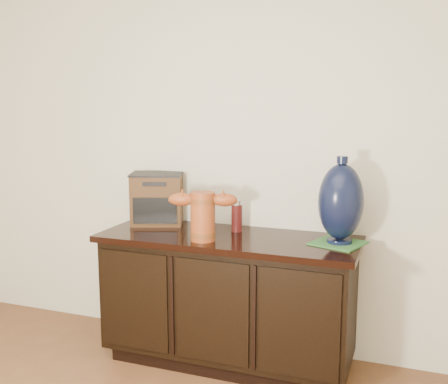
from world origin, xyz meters
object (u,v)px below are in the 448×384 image
at_px(sideboard, 228,298).
at_px(spray_can, 237,216).
at_px(lamp_base, 341,202).
at_px(terracotta_vessel, 203,213).
at_px(tv_radio, 157,198).

xyz_separation_m(sideboard, spray_can, (0.01, 0.12, 0.46)).
distance_m(lamp_base, spray_can, 0.62).
distance_m(terracotta_vessel, tv_radio, 0.52).
height_order(sideboard, tv_radio, tv_radio).
distance_m(terracotta_vessel, spray_can, 0.29).
bearing_deg(terracotta_vessel, tv_radio, 129.10).
height_order(terracotta_vessel, spray_can, terracotta_vessel).
bearing_deg(spray_can, terracotta_vessel, -112.18).
bearing_deg(terracotta_vessel, lamp_base, -1.89).
xyz_separation_m(lamp_base, spray_can, (-0.60, 0.08, -0.13)).
height_order(sideboard, terracotta_vessel, terracotta_vessel).
height_order(tv_radio, lamp_base, lamp_base).
bearing_deg(sideboard, spray_can, 84.86).
xyz_separation_m(terracotta_vessel, spray_can, (0.11, 0.26, -0.06)).
height_order(sideboard, lamp_base, lamp_base).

